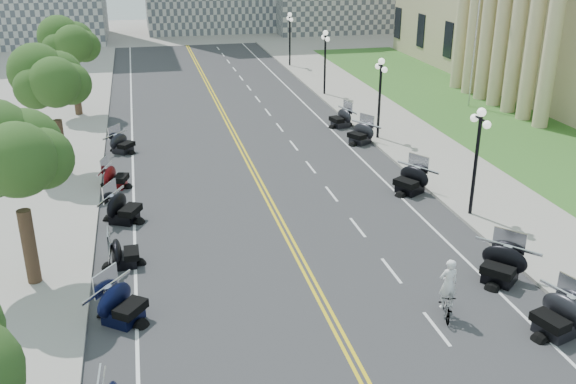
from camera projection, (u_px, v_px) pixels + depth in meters
ground at (311, 280)px, 23.98m from camera, size 160.00×160.00×0.00m
road at (261, 185)px, 33.00m from camera, size 16.00×90.00×0.01m
centerline_yellow_a at (258, 185)px, 32.97m from camera, size 0.12×90.00×0.00m
centerline_yellow_b at (263, 185)px, 33.02m from camera, size 0.12×90.00×0.00m
edge_line_north at (378, 175)px, 34.34m from camera, size 0.12×90.00×0.00m
edge_line_south at (134, 196)px, 31.65m from camera, size 0.12×90.00×0.00m
lane_dash_5 at (437, 329)px, 21.04m from camera, size 0.12×2.00×0.00m
lane_dash_6 at (391, 271)px, 24.65m from camera, size 0.12×2.00×0.00m
lane_dash_7 at (358, 227)px, 28.26m from camera, size 0.12×2.00×0.00m
lane_dash_8 at (331, 194)px, 31.87m from camera, size 0.12×2.00×0.00m
lane_dash_9 at (311, 167)px, 35.48m from camera, size 0.12×2.00×0.00m
lane_dash_10 at (294, 145)px, 39.08m from camera, size 0.12×2.00×0.00m
lane_dash_11 at (280, 127)px, 42.69m from camera, size 0.12×2.00×0.00m
lane_dash_12 at (268, 112)px, 46.30m from camera, size 0.12×2.00×0.00m
lane_dash_13 at (258, 99)px, 49.91m from camera, size 0.12×2.00×0.00m
lane_dash_14 at (249, 88)px, 53.52m from camera, size 0.12×2.00×0.00m
lane_dash_15 at (241, 78)px, 57.13m from camera, size 0.12×2.00×0.00m
lane_dash_16 at (234, 69)px, 60.74m from camera, size 0.12×2.00×0.00m
lane_dash_17 at (228, 62)px, 64.35m from camera, size 0.12×2.00×0.00m
lane_dash_18 at (223, 55)px, 67.96m from camera, size 0.12×2.00×0.00m
lane_dash_19 at (218, 48)px, 71.56m from camera, size 0.12×2.00×0.00m
sidewalk_north at (448, 168)px, 35.18m from camera, size 5.00×90.00×0.15m
sidewalk_south at (46, 202)px, 30.77m from camera, size 5.00×90.00×0.15m
lawn at (490, 121)px, 43.88m from camera, size 9.00×60.00×0.10m
street_lamp_2 at (476, 163)px, 28.42m from camera, size 0.50×1.20×4.90m
street_lamp_3 at (380, 99)px, 39.24m from camera, size 0.50×1.20×4.90m
street_lamp_4 at (325, 63)px, 50.07m from camera, size 0.50×1.20×4.90m
street_lamp_5 at (290, 40)px, 60.90m from camera, size 0.50×1.20×4.90m
flagpole at (476, 39)px, 45.73m from camera, size 1.10×0.20×10.00m
tree_2 at (15, 164)px, 21.90m from camera, size 4.80×4.80×9.20m
tree_3 at (52, 87)px, 32.72m from camera, size 4.80×4.80×9.20m
tree_4 at (71, 48)px, 43.55m from camera, size 4.80×4.80×9.20m
motorcycle_n_4 at (558, 314)px, 20.52m from camera, size 2.68×2.68×1.49m
motorcycle_n_5 at (501, 263)px, 23.64m from camera, size 3.04×3.04×1.51m
motorcycle_n_7 at (410, 179)px, 31.76m from camera, size 2.91×2.91×1.49m
motorcycle_n_9 at (360, 132)px, 39.24m from camera, size 2.73×2.73×1.40m
motorcycle_n_10 at (341, 117)px, 42.58m from camera, size 2.37×2.37×1.36m
motorcycle_s_5 at (122, 302)px, 21.19m from camera, size 2.93×2.93×1.46m
motorcycle_s_6 at (124, 251)px, 24.80m from camera, size 1.85×1.85×1.26m
motorcycle_s_7 at (123, 206)px, 28.58m from camera, size 2.82×2.82×1.47m
motorcycle_s_8 at (115, 176)px, 32.47m from camera, size 2.28×2.28×1.27m
motorcycle_s_9 at (122, 142)px, 37.62m from camera, size 2.57×2.57×1.28m
bicycle at (446, 304)px, 21.56m from camera, size 0.95×1.68×0.97m
cyclist_rider at (450, 267)px, 21.04m from camera, size 0.66×0.43×1.81m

